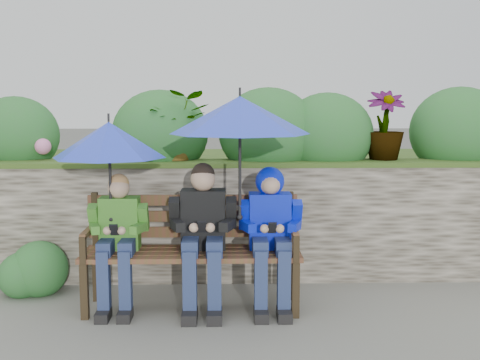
{
  "coord_description": "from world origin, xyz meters",
  "views": [
    {
      "loc": [
        -0.1,
        -4.39,
        1.54
      ],
      "look_at": [
        0.0,
        0.1,
        0.95
      ],
      "focal_mm": 45.0,
      "sensor_mm": 36.0,
      "label": 1
    }
  ],
  "objects_px": {
    "boy_left": "(118,234)",
    "boy_middle": "(203,229)",
    "umbrella_left": "(109,140)",
    "park_bench": "(192,243)",
    "boy_right": "(271,225)",
    "umbrella_right": "(240,115)"
  },
  "relations": [
    {
      "from": "boy_middle",
      "to": "umbrella_right",
      "type": "height_order",
      "value": "umbrella_right"
    },
    {
      "from": "boy_left",
      "to": "boy_middle",
      "type": "distance_m",
      "value": 0.63
    },
    {
      "from": "umbrella_left",
      "to": "umbrella_right",
      "type": "xyz_separation_m",
      "value": [
        0.95,
        -0.05,
        0.18
      ]
    },
    {
      "from": "boy_left",
      "to": "boy_right",
      "type": "height_order",
      "value": "boy_right"
    },
    {
      "from": "boy_middle",
      "to": "umbrella_right",
      "type": "xyz_separation_m",
      "value": [
        0.27,
        -0.02,
        0.84
      ]
    },
    {
      "from": "park_bench",
      "to": "umbrella_left",
      "type": "bearing_deg",
      "value": -175.74
    },
    {
      "from": "boy_right",
      "to": "umbrella_left",
      "type": "distance_m",
      "value": 1.33
    },
    {
      "from": "boy_middle",
      "to": "boy_left",
      "type": "bearing_deg",
      "value": 179.26
    },
    {
      "from": "boy_middle",
      "to": "umbrella_left",
      "type": "bearing_deg",
      "value": 177.58
    },
    {
      "from": "boy_left",
      "to": "boy_middle",
      "type": "relative_size",
      "value": 0.93
    },
    {
      "from": "park_bench",
      "to": "umbrella_left",
      "type": "height_order",
      "value": "umbrella_left"
    },
    {
      "from": "boy_middle",
      "to": "umbrella_right",
      "type": "distance_m",
      "value": 0.88
    },
    {
      "from": "boy_middle",
      "to": "park_bench",
      "type": "bearing_deg",
      "value": 139.34
    },
    {
      "from": "umbrella_left",
      "to": "park_bench",
      "type": "bearing_deg",
      "value": 4.26
    },
    {
      "from": "park_bench",
      "to": "boy_middle",
      "type": "relative_size",
      "value": 1.48
    },
    {
      "from": "park_bench",
      "to": "boy_left",
      "type": "distance_m",
      "value": 0.55
    },
    {
      "from": "park_bench",
      "to": "boy_middle",
      "type": "bearing_deg",
      "value": -40.66
    },
    {
      "from": "boy_left",
      "to": "umbrella_right",
      "type": "relative_size",
      "value": 0.99
    },
    {
      "from": "boy_left",
      "to": "umbrella_left",
      "type": "xyz_separation_m",
      "value": [
        -0.05,
        0.02,
        0.69
      ]
    },
    {
      "from": "park_bench",
      "to": "umbrella_right",
      "type": "bearing_deg",
      "value": -14.56
    },
    {
      "from": "umbrella_right",
      "to": "boy_left",
      "type": "bearing_deg",
      "value": 178.21
    },
    {
      "from": "boy_right",
      "to": "umbrella_left",
      "type": "bearing_deg",
      "value": 179.37
    }
  ]
}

